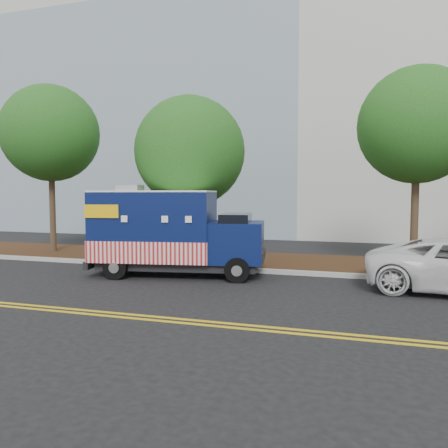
% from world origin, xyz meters
% --- Properties ---
extents(ground, '(120.00, 120.00, 0.00)m').
position_xyz_m(ground, '(0.00, 0.00, 0.00)').
color(ground, black).
rests_on(ground, ground).
extents(curb, '(120.00, 0.18, 0.15)m').
position_xyz_m(curb, '(0.00, 1.40, 0.07)').
color(curb, '#9E9E99').
rests_on(curb, ground).
extents(mulch_strip, '(120.00, 4.00, 0.15)m').
position_xyz_m(mulch_strip, '(0.00, 3.50, 0.07)').
color(mulch_strip, '#33200E').
rests_on(mulch_strip, ground).
extents(centerline_near, '(120.00, 0.10, 0.01)m').
position_xyz_m(centerline_near, '(0.00, -4.45, 0.01)').
color(centerline_near, gold).
rests_on(centerline_near, ground).
extents(centerline_far, '(120.00, 0.10, 0.01)m').
position_xyz_m(centerline_far, '(0.00, -4.70, 0.01)').
color(centerline_far, gold).
rests_on(centerline_far, ground).
extents(office_building, '(46.00, 20.00, 30.40)m').
position_xyz_m(office_building, '(2.00, 22.00, 15.20)').
color(office_building, silver).
rests_on(office_building, ground).
extents(tree_a, '(4.18, 4.18, 7.39)m').
position_xyz_m(tree_a, '(-7.55, 3.20, 5.29)').
color(tree_a, '#38281C').
rests_on(tree_a, ground).
extents(tree_b, '(4.17, 4.17, 6.36)m').
position_xyz_m(tree_b, '(-0.80, 2.61, 4.27)').
color(tree_b, '#38281C').
rests_on(tree_b, ground).
extents(tree_c, '(3.98, 3.98, 7.01)m').
position_xyz_m(tree_c, '(7.21, 3.45, 5.01)').
color(tree_c, '#38281C').
rests_on(tree_c, ground).
extents(sign_post, '(0.06, 0.06, 2.40)m').
position_xyz_m(sign_post, '(-4.07, 1.85, 1.20)').
color(sign_post, '#473828').
rests_on(sign_post, ground).
extents(food_truck, '(5.90, 2.98, 2.97)m').
position_xyz_m(food_truck, '(-0.56, 0.15, 1.35)').
color(food_truck, black).
rests_on(food_truck, ground).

